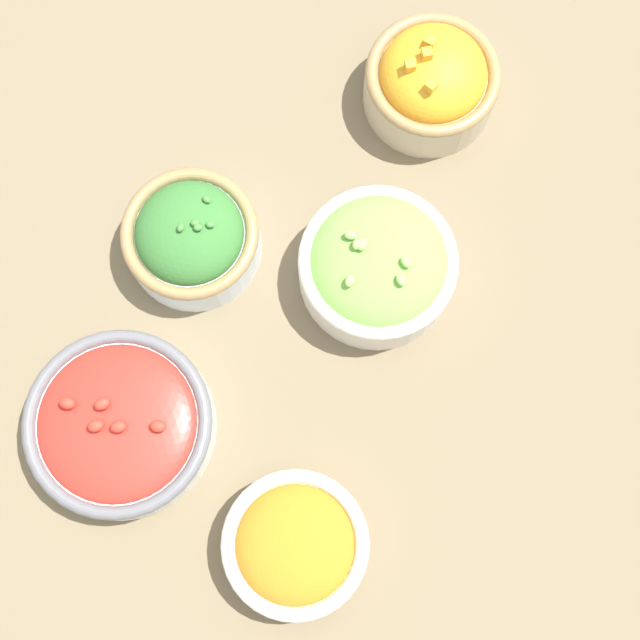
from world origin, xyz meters
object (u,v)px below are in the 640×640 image
(bowl_carrots, at_px, (295,544))
(bowl_squash, at_px, (432,81))
(bowl_broccoli, at_px, (191,237))
(bowl_lettuce, at_px, (377,265))
(bowl_cherry_tomatoes, at_px, (119,424))

(bowl_carrots, bearing_deg, bowl_squash, -141.73)
(bowl_carrots, distance_m, bowl_broccoli, 0.29)
(bowl_broccoli, bearing_deg, bowl_squash, 179.43)
(bowl_lettuce, xyz_separation_m, bowl_broccoli, (0.12, -0.12, -0.00))
(bowl_carrots, xyz_separation_m, bowl_cherry_tomatoes, (0.07, -0.17, -0.00))
(bowl_lettuce, bearing_deg, bowl_cherry_tomatoes, -3.22)
(bowl_cherry_tomatoes, height_order, bowl_broccoli, bowl_broccoli)
(bowl_squash, height_order, bowl_broccoli, bowl_squash)
(bowl_carrots, bearing_deg, bowl_lettuce, -141.75)
(bowl_cherry_tomatoes, bearing_deg, bowl_carrots, 111.45)
(bowl_lettuce, height_order, bowl_squash, bowl_squash)
(bowl_squash, relative_size, bowl_broccoli, 1.02)
(bowl_lettuce, distance_m, bowl_squash, 0.19)
(bowl_broccoli, bearing_deg, bowl_lettuce, 135.67)
(bowl_cherry_tomatoes, relative_size, bowl_squash, 1.30)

